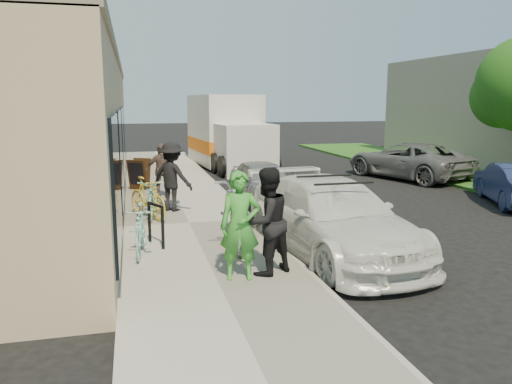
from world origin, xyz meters
TOP-DOWN VIEW (x-y plane):
  - ground at (0.00, 0.00)m, footprint 120.00×120.00m
  - sidewalk at (-2.00, 3.00)m, footprint 3.00×34.00m
  - curb at (-0.45, 3.00)m, footprint 0.12×34.00m
  - storefront at (-5.24, 7.99)m, footprint 3.60×20.00m
  - bike_rack at (-2.82, 1.27)m, footprint 0.28×0.55m
  - sandwich_board at (-3.02, 7.82)m, footprint 0.78×0.78m
  - sedan_white at (0.44, 0.44)m, footprint 2.52×5.13m
  - sedan_silver at (0.47, 5.64)m, footprint 1.54×3.61m
  - moving_truck at (0.96, 13.76)m, footprint 2.98×6.66m
  - far_car_gray at (6.98, 8.71)m, footprint 3.68×5.40m
  - tandem_bike at (-1.26, 1.10)m, footprint 1.22×2.69m
  - woman_rider at (-1.63, -0.88)m, footprint 0.69×0.52m
  - man_standing at (-1.16, -0.74)m, footprint 1.05×0.97m
  - cruiser_bike_a at (-3.13, 0.83)m, footprint 0.58×1.56m
  - cruiser_bike_b at (-2.76, 3.86)m, footprint 0.85×1.82m
  - cruiser_bike_c at (-2.90, 3.73)m, footprint 1.15×1.65m
  - bystander_a at (-2.25, 4.42)m, footprint 1.29×1.22m
  - bystander_b at (-2.41, 6.28)m, footprint 0.93×0.42m

SIDE VIEW (x-z plane):
  - ground at x=0.00m, z-range 0.00..0.00m
  - curb at x=-0.45m, z-range 0.00..0.13m
  - sidewalk at x=-2.00m, z-range 0.00..0.15m
  - cruiser_bike_a at x=-3.13m, z-range 0.15..1.07m
  - sedan_silver at x=0.47m, z-range 0.00..1.22m
  - cruiser_bike_b at x=-2.76m, z-range 0.15..1.07m
  - cruiser_bike_c at x=-2.90m, z-range 0.15..1.12m
  - sandwich_board at x=-3.02m, z-range 0.16..1.12m
  - bike_rack at x=-2.82m, z-range 0.24..1.08m
  - far_car_gray at x=6.98m, z-range 0.00..1.37m
  - sedan_white at x=0.44m, z-range -0.02..1.46m
  - tandem_bike at x=-1.26m, z-range 0.15..1.51m
  - bystander_b at x=-2.41m, z-range 0.15..1.72m
  - woman_rider at x=-1.63m, z-range 0.15..1.87m
  - man_standing at x=-1.16m, z-range 0.15..1.89m
  - bystander_a at x=-2.25m, z-range 0.15..1.90m
  - moving_truck at x=0.96m, z-range -0.18..3.00m
  - storefront at x=-5.24m, z-range 0.01..4.24m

